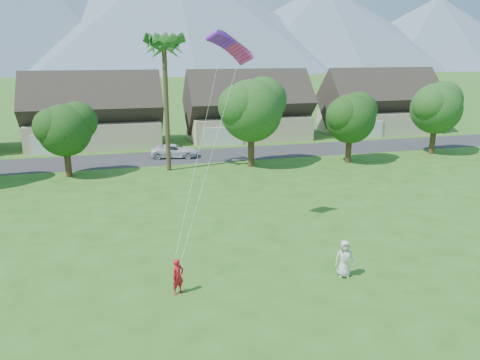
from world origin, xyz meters
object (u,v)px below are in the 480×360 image
object	(u,v)px
parked_car	(175,151)
kite_flyer	(178,276)
parafoil_kite	(231,45)
watcher	(344,259)

from	to	relation	value
parked_car	kite_flyer	bearing A→B (deg)	-176.70
kite_flyer	parafoil_kite	xyz separation A→B (m)	(4.43, 7.41, 10.43)
parked_car	parafoil_kite	size ratio (longest dim) A/B	1.65
kite_flyer	parked_car	distance (m)	29.43
kite_flyer	parked_car	size ratio (longest dim) A/B	0.35
kite_flyer	watcher	size ratio (longest dim) A/B	0.90
kite_flyer	watcher	distance (m)	8.26
kite_flyer	parked_car	bearing A→B (deg)	52.71
kite_flyer	parafoil_kite	bearing A→B (deg)	28.97
parked_car	parafoil_kite	distance (m)	24.25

